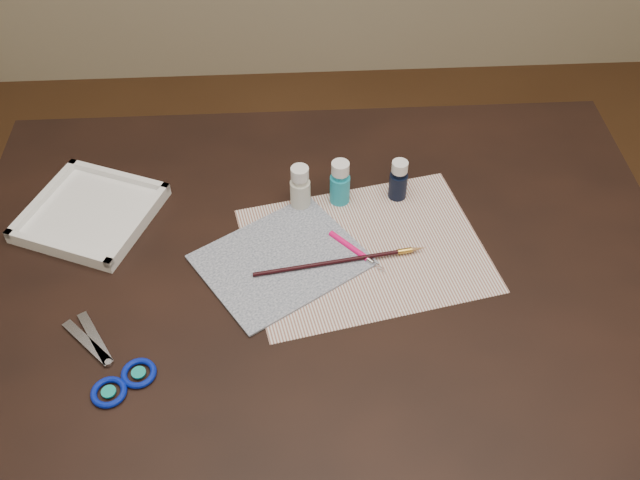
{
  "coord_description": "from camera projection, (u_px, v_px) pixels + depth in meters",
  "views": [
    {
      "loc": [
        -0.05,
        -0.86,
        1.71
      ],
      "look_at": [
        0.0,
        0.0,
        0.8
      ],
      "focal_mm": 40.0,
      "sensor_mm": 36.0,
      "label": 1
    }
  ],
  "objects": [
    {
      "name": "scissors",
      "position": [
        98.0,
        358.0,
        1.14
      ],
      "size": [
        0.23,
        0.23,
        0.01
      ],
      "primitive_type": null,
      "rotation": [
        0.0,
        0.0,
        2.35
      ],
      "color": "silver",
      "rests_on": "table"
    },
    {
      "name": "table",
      "position": [
        320.0,
        373.0,
        1.56
      ],
      "size": [
        1.3,
        0.9,
        0.75
      ],
      "primitive_type": "cube",
      "color": "black",
      "rests_on": "ground"
    },
    {
      "name": "paint_bottle_cyan",
      "position": [
        340.0,
        182.0,
        1.36
      ],
      "size": [
        0.05,
        0.05,
        0.1
      ],
      "primitive_type": "cylinder",
      "rotation": [
        0.0,
        0.0,
        -0.26
      ],
      "color": "teal",
      "rests_on": "table"
    },
    {
      "name": "palette_tray",
      "position": [
        91.0,
        212.0,
        1.35
      ],
      "size": [
        0.29,
        0.29,
        0.03
      ],
      "primitive_type": "cube",
      "rotation": [
        0.0,
        0.0,
        -0.4
      ],
      "color": "white",
      "rests_on": "table"
    },
    {
      "name": "craft_knife",
      "position": [
        358.0,
        252.0,
        1.29
      ],
      "size": [
        0.1,
        0.11,
        0.01
      ],
      "primitive_type": null,
      "rotation": [
        0.0,
        0.0,
        -0.84
      ],
      "color": "#F30D69",
      "rests_on": "paper"
    },
    {
      "name": "paper",
      "position": [
        365.0,
        250.0,
        1.31
      ],
      "size": [
        0.48,
        0.4,
        0.0
      ],
      "primitive_type": "cube",
      "rotation": [
        0.0,
        0.0,
        0.2
      ],
      "color": "white",
      "rests_on": "table"
    },
    {
      "name": "paintbrush",
      "position": [
        341.0,
        261.0,
        1.27
      ],
      "size": [
        0.32,
        0.06,
        0.01
      ],
      "primitive_type": null,
      "rotation": [
        0.0,
        0.0,
        0.15
      ],
      "color": "black",
      "rests_on": "canvas"
    },
    {
      "name": "paint_bottle_white",
      "position": [
        300.0,
        187.0,
        1.35
      ],
      "size": [
        0.04,
        0.04,
        0.09
      ],
      "primitive_type": "cylinder",
      "rotation": [
        0.0,
        0.0,
        -0.17
      ],
      "color": "silver",
      "rests_on": "table"
    },
    {
      "name": "canvas",
      "position": [
        281.0,
        260.0,
        1.28
      ],
      "size": [
        0.35,
        0.33,
        0.0
      ],
      "primitive_type": "cube",
      "rotation": [
        0.0,
        0.0,
        0.57
      ],
      "color": "#15233D",
      "rests_on": "paper"
    },
    {
      "name": "paint_bottle_navy",
      "position": [
        398.0,
        180.0,
        1.37
      ],
      "size": [
        0.05,
        0.05,
        0.09
      ],
      "primitive_type": "cylinder",
      "rotation": [
        0.0,
        0.0,
        -0.34
      ],
      "color": "black",
      "rests_on": "table"
    },
    {
      "name": "ground",
      "position": [
        320.0,
        456.0,
        1.84
      ],
      "size": [
        3.5,
        3.5,
        0.02
      ],
      "primitive_type": "cube",
      "color": "#422614",
      "rests_on": "ground"
    }
  ]
}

